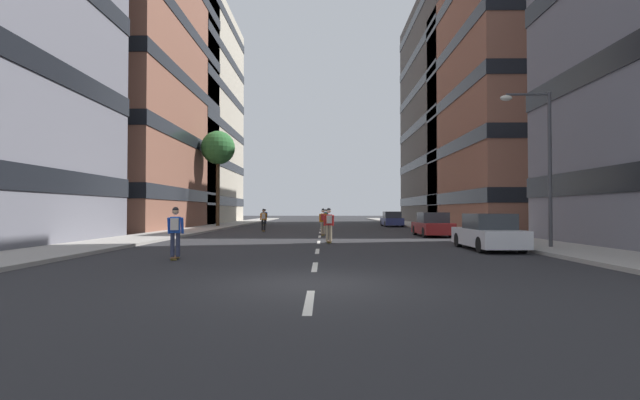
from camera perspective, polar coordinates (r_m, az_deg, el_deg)
ground_plane at (r=40.48m, az=0.12°, el=-3.65°), size 181.44×181.44×0.00m
sidewalk_left at (r=45.45m, az=-12.70°, el=-3.27°), size 3.49×83.16×0.14m
sidewalk_right at (r=45.33m, az=13.05°, el=-3.27°), size 3.49×83.16×0.14m
lane_markings at (r=43.23m, az=0.15°, el=-3.49°), size 0.16×72.20×0.01m
building_left_mid at (r=48.21m, az=-25.19°, el=18.20°), size 15.60×21.38×35.13m
building_left_far at (r=61.31m, az=-18.71°, el=10.28°), size 15.60×20.90×27.59m
building_right_mid at (r=46.31m, az=25.66°, el=11.12°), size 15.60×18.50×22.86m
building_right_far at (r=61.18m, az=19.23°, el=10.50°), size 15.60×21.88×27.99m
parked_car_near at (r=20.11m, az=20.57°, el=-3.97°), size 1.82×4.40×1.52m
parked_car_mid at (r=29.38m, az=14.08°, el=-3.14°), size 1.82×4.40×1.52m
parked_car_far at (r=46.11m, az=9.10°, el=-2.47°), size 1.82×4.40×1.52m
street_tree_near at (r=45.25m, az=-12.82°, el=6.37°), size 3.27×3.27×9.27m
streetlamp_right at (r=21.07m, az=26.25°, el=5.57°), size 2.13×0.30×6.50m
skater_0 at (r=51.28m, az=0.76°, el=-2.01°), size 0.54×0.91×1.78m
skater_1 at (r=48.62m, az=-7.17°, el=-2.05°), size 0.56×0.92×1.78m
skater_2 at (r=15.97m, az=-17.91°, el=-3.57°), size 0.56×0.92×1.78m
skater_3 at (r=22.81m, az=1.14°, el=-2.93°), size 0.55×0.91×1.78m
skater_4 at (r=29.52m, az=0.39°, el=-2.55°), size 0.54×0.91×1.78m
skater_5 at (r=35.44m, az=-7.19°, el=-2.33°), size 0.56×0.92×1.78m
skater_6 at (r=51.92m, az=-6.99°, el=-2.00°), size 0.53×0.90×1.78m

